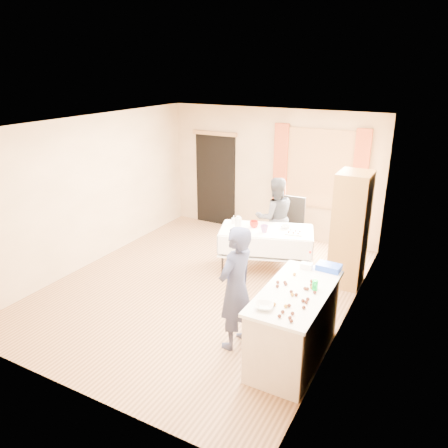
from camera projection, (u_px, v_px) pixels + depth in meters
The scene contains 29 objects.
floor at pixel (204, 287), 7.10m from camera, with size 4.50×5.50×0.02m, color #9E7047.
ceiling at pixel (201, 123), 6.19m from camera, with size 4.50×5.50×0.02m, color white.
wall_back at pixel (271, 173), 8.93m from camera, with size 4.50×0.02×2.60m, color tan.
wall_front at pixel (60, 287), 4.36m from camera, with size 4.50×0.02×2.60m, color tan.
wall_left at pixel (92, 191), 7.65m from camera, with size 0.02×5.50×2.60m, color tan.
wall_right at pixel (352, 236), 5.64m from camera, with size 0.02×5.50×2.60m, color tan.
window_frame at pixel (319, 169), 8.38m from camera, with size 1.32×0.06×1.52m, color olive.
window_pane at pixel (319, 169), 8.37m from camera, with size 1.20×0.02×1.40m, color white.
curtain_left at pixel (280, 165), 8.69m from camera, with size 0.28×0.06×1.65m, color #993E1F.
curtain_right at pixel (360, 174), 7.99m from camera, with size 0.28×0.06×1.65m, color #993E1F.
doorway at pixel (216, 180), 9.58m from camera, with size 0.95×0.04×2.00m, color black.
door_lintel at pixel (215, 133), 9.21m from camera, with size 1.05×0.06×0.08m, color olive.
cabinet at pixel (350, 230), 6.90m from camera, with size 0.50×0.60×1.86m, color olive.
counter at pixel (294, 324), 5.25m from camera, with size 0.74×1.55×0.91m.
party_table at pixel (266, 246), 7.53m from camera, with size 1.75×1.27×0.75m.
chair at pixel (289, 236), 8.28m from camera, with size 0.46×0.46×1.06m.
girl at pixel (236, 288), 5.36m from camera, with size 0.49×0.65×1.61m, color #252948.
woman at pixel (275, 217), 8.00m from camera, with size 0.93×0.89×1.50m, color black.
soda_can at pixel (315, 285), 5.08m from camera, with size 0.07×0.07×0.12m, color #009827.
mixing_bowl at pixel (264, 306), 4.71m from camera, with size 0.25×0.25×0.05m, color white.
foam_block at pixel (306, 266), 5.62m from camera, with size 0.15×0.10×0.08m, color white.
blue_basket at pixel (329, 267), 5.58m from camera, with size 0.30×0.20×0.08m, color blue.
pitcher at pixel (238, 224), 7.36m from camera, with size 0.11×0.11×0.22m, color silver.
cup_red at pixel (254, 224), 7.50m from camera, with size 0.16×0.16×0.12m, color #C11102.
cup_rainbow at pixel (264, 229), 7.28m from camera, with size 0.18×0.18×0.12m, color red.
small_bowl at pixel (285, 227), 7.47m from camera, with size 0.18×0.18×0.05m, color white.
pastry_tray at pixel (294, 233), 7.23m from camera, with size 0.28×0.20×0.02m, color white.
bottle at pixel (234, 220), 7.66m from camera, with size 0.09×0.09×0.15m, color white.
cake_balls at pixel (294, 296), 4.92m from camera, with size 0.51×1.06×0.04m.
Camera 1 is at (3.28, -5.40, 3.39)m, focal length 35.00 mm.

